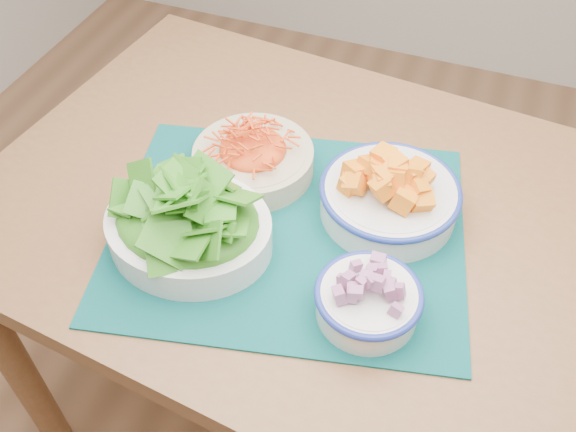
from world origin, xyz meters
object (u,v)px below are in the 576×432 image
object	(u,v)px
placemat	(288,230)
lettuce_bowl	(187,218)
table	(332,252)
carrot_bowl	(253,154)
squash_bowl	(390,191)
onion_bowl	(369,297)

from	to	relation	value
placemat	lettuce_bowl	world-z (taller)	lettuce_bowl
table	carrot_bowl	bearing A→B (deg)	172.43
carrot_bowl	squash_bowl	distance (m)	0.24
placemat	onion_bowl	distance (m)	0.19
squash_bowl	onion_bowl	xyz separation A→B (m)	(0.02, -0.20, -0.01)
table	lettuce_bowl	world-z (taller)	lettuce_bowl
carrot_bowl	onion_bowl	distance (m)	0.33
placemat	lettuce_bowl	size ratio (longest dim) A/B	2.06
lettuce_bowl	table	bearing A→B (deg)	35.10
carrot_bowl	squash_bowl	world-z (taller)	squash_bowl
table	squash_bowl	world-z (taller)	squash_bowl
placemat	onion_bowl	bearing A→B (deg)	-46.87
table	placemat	size ratio (longest dim) A/B	2.30
placemat	squash_bowl	xyz separation A→B (m)	(0.13, 0.09, 0.05)
lettuce_bowl	placemat	bearing A→B (deg)	29.04
table	squash_bowl	xyz separation A→B (m)	(0.08, 0.03, 0.15)
squash_bowl	onion_bowl	distance (m)	0.20
carrot_bowl	placemat	bearing A→B (deg)	-45.61
table	squash_bowl	size ratio (longest dim) A/B	5.36
carrot_bowl	lettuce_bowl	distance (m)	0.19
table	squash_bowl	distance (m)	0.17
table	carrot_bowl	distance (m)	0.22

